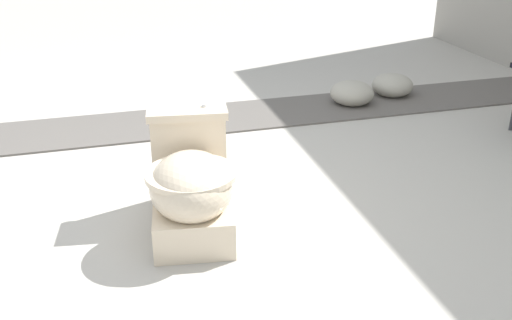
% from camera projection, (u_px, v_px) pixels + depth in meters
% --- Properties ---
extents(ground_plane, '(14.00, 14.00, 0.00)m').
position_uv_depth(ground_plane, '(191.00, 212.00, 2.87)').
color(ground_plane, '#B7B2A8').
extents(gravel_strip, '(0.56, 8.00, 0.01)m').
position_uv_depth(gravel_strip, '(233.00, 117.00, 4.05)').
color(gravel_strip, '#605B56').
rests_on(gravel_strip, ground).
extents(toilet, '(0.68, 0.46, 0.52)m').
position_uv_depth(toilet, '(191.00, 184.00, 2.65)').
color(toilet, beige).
rests_on(toilet, ground).
extents(boulder_near, '(0.35, 0.36, 0.18)m').
position_uv_depth(boulder_near, '(352.00, 93.00, 4.26)').
color(boulder_near, '#ADA899').
rests_on(boulder_near, ground).
extents(boulder_far, '(0.42, 0.42, 0.17)m').
position_uv_depth(boulder_far, '(392.00, 85.00, 4.44)').
color(boulder_far, '#ADA899').
rests_on(boulder_far, ground).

